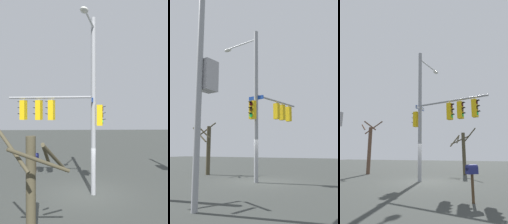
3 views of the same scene
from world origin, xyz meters
TOP-DOWN VIEW (x-y plane):
  - ground_plane at (0.00, 0.00)m, footprint 80.00×80.00m
  - main_signal_pole_assembly at (0.72, 0.03)m, footprint 5.43×3.96m
  - mailbox at (3.53, -4.45)m, footprint 0.49×0.46m
  - bare_tree_behind_pole at (2.03, 5.39)m, footprint 2.44×1.87m

SIDE VIEW (x-z plane):
  - ground_plane at x=0.00m, z-range 0.00..0.00m
  - mailbox at x=3.53m, z-range 0.40..1.81m
  - bare_tree_behind_pole at x=2.03m, z-range 0.04..4.20m
  - main_signal_pole_assembly at x=0.72m, z-range 0.15..9.61m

